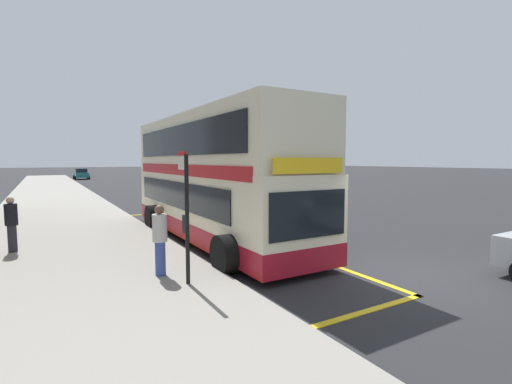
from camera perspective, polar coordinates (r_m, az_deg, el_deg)
The scene contains 9 objects.
ground_plane at distance 38.46m, azimuth -18.89°, elevation 0.49°, with size 260.00×260.00×0.00m, color #28282B.
pavement_near at distance 37.69m, azimuth -29.37°, elevation 0.13°, with size 6.00×76.00×0.14m, color gray.
double_decker_bus at distance 13.06m, azimuth -6.86°, elevation 1.56°, with size 3.20×10.94×4.40m.
bus_bay_markings at distance 13.35m, azimuth -6.80°, elevation -7.30°, with size 3.08×14.79×0.01m.
bus_stop_sign at distance 8.04m, azimuth -10.95°, elevation -2.39°, with size 0.09×0.51×2.89m.
parked_car_teal_ahead at distance 60.69m, azimuth -25.70°, elevation 2.57°, with size 2.09×4.20×1.62m.
parked_car_grey_across at distance 38.67m, azimuth -11.83°, elevation 1.86°, with size 2.09×4.20×1.62m.
pedestrian_waiting_near_sign at distance 8.85m, azimuth -14.83°, elevation -6.89°, with size 0.34×0.34×1.66m.
pedestrian_further_back at distance 12.90m, azimuth -33.98°, elevation -3.93°, with size 0.34×0.34×1.64m.
Camera 1 is at (-7.68, -5.58, 2.84)m, focal length 25.51 mm.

